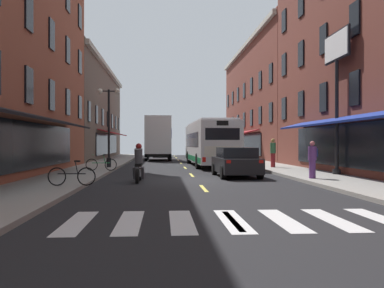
# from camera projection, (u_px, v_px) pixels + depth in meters

# --- Properties ---
(ground_plane) EXTENTS (34.80, 80.00, 0.10)m
(ground_plane) POSITION_uv_depth(u_px,v_px,m) (196.00, 181.00, 19.08)
(ground_plane) COLOR black
(lane_centre_dashes) EXTENTS (0.14, 73.90, 0.01)m
(lane_centre_dashes) POSITION_uv_depth(u_px,v_px,m) (197.00, 180.00, 18.83)
(lane_centre_dashes) COLOR #DBCC4C
(lane_centre_dashes) RESTS_ON ground
(crosswalk_near) EXTENTS (7.10, 2.80, 0.01)m
(crosswalk_near) POSITION_uv_depth(u_px,v_px,m) (233.00, 220.00, 9.10)
(crosswalk_near) COLOR silver
(crosswalk_near) RESTS_ON ground
(sidewalk_left) EXTENTS (3.00, 80.00, 0.14)m
(sidewalk_left) POSITION_uv_depth(u_px,v_px,m) (63.00, 179.00, 18.67)
(sidewalk_left) COLOR gray
(sidewalk_left) RESTS_ON ground
(sidewalk_right) EXTENTS (3.00, 80.00, 0.14)m
(sidewalk_right) POSITION_uv_depth(u_px,v_px,m) (324.00, 178.00, 19.48)
(sidewalk_right) COLOR gray
(sidewalk_right) RESTS_ON ground
(billboard_sign) EXTENTS (0.40, 2.85, 7.02)m
(billboard_sign) POSITION_uv_depth(u_px,v_px,m) (337.00, 66.00, 20.83)
(billboard_sign) COLOR black
(billboard_sign) RESTS_ON sidewalk_right
(transit_bus) EXTENTS (2.84, 11.68, 3.21)m
(transit_bus) POSITION_uv_depth(u_px,v_px,m) (209.00, 143.00, 30.74)
(transit_bus) COLOR silver
(transit_bus) RESTS_ON ground
(box_truck) EXTENTS (2.53, 6.85, 4.14)m
(box_truck) POSITION_uv_depth(u_px,v_px,m) (158.00, 139.00, 40.72)
(box_truck) COLOR #B21E19
(box_truck) RESTS_ON ground
(sedan_near) EXTENTS (2.01, 4.28, 1.30)m
(sedan_near) POSITION_uv_depth(u_px,v_px,m) (161.00, 151.00, 50.52)
(sedan_near) COLOR silver
(sedan_near) RESTS_ON ground
(sedan_mid) EXTENTS (2.02, 4.25, 1.45)m
(sedan_mid) POSITION_uv_depth(u_px,v_px,m) (236.00, 162.00, 20.83)
(sedan_mid) COLOR black
(sedan_mid) RESTS_ON ground
(motorcycle_rider) EXTENTS (0.62, 2.07, 1.66)m
(motorcycle_rider) POSITION_uv_depth(u_px,v_px,m) (139.00, 166.00, 18.10)
(motorcycle_rider) COLOR black
(motorcycle_rider) RESTS_ON ground
(bicycle_near) EXTENTS (1.71, 0.48, 0.91)m
(bicycle_near) POSITION_uv_depth(u_px,v_px,m) (101.00, 164.00, 23.50)
(bicycle_near) COLOR black
(bicycle_near) RESTS_ON sidewalk_left
(bicycle_mid) EXTENTS (1.71, 0.48, 0.91)m
(bicycle_mid) POSITION_uv_depth(u_px,v_px,m) (72.00, 176.00, 15.18)
(bicycle_mid) COLOR black
(bicycle_mid) RESTS_ON sidewalk_left
(pedestrian_near) EXTENTS (0.49, 0.51, 1.62)m
(pedestrian_near) POSITION_uv_depth(u_px,v_px,m) (313.00, 159.00, 18.41)
(pedestrian_near) COLOR #66387F
(pedestrian_near) RESTS_ON sidewalk_right
(pedestrian_mid) EXTENTS (0.36, 0.36, 1.82)m
(pedestrian_mid) POSITION_uv_depth(u_px,v_px,m) (273.00, 152.00, 26.87)
(pedestrian_mid) COLOR maroon
(pedestrian_mid) RESTS_ON sidewalk_right
(street_lamp_twin) EXTENTS (1.42, 0.32, 5.00)m
(street_lamp_twin) POSITION_uv_depth(u_px,v_px,m) (109.00, 124.00, 26.94)
(street_lamp_twin) COLOR black
(street_lamp_twin) RESTS_ON sidewalk_left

